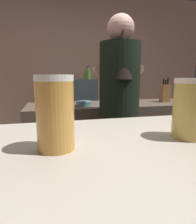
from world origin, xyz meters
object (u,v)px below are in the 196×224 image
Objects in this scene: bottle_soy at (88,74)px; pint_glass_far at (191,109)px; chefs_knife at (130,103)px; mixing_bowl at (84,103)px; bartender at (119,103)px; knife_block at (165,93)px; bottle_olive_oil at (86,75)px; pint_glass_near at (55,113)px.

pint_glass_far is at bearing -96.29° from bottle_soy.
chefs_knife is 1.69× the size of pint_glass_far.
bottle_soy is at bearing 76.93° from mixing_bowl.
mixing_bowl is at bearing 41.95° from bartender.
chefs_knife is at bearing -80.68° from bottle_soy.
knife_block is at bearing 58.45° from pint_glass_far.
mixing_bowl is at bearing 89.79° from pint_glass_far.
mixing_bowl is 0.52m from chefs_knife.
knife_block is at bearing -63.59° from bottle_olive_oil.
pint_glass_near reaches higher than knife_block.
bottle_soy is (0.31, 1.33, 0.31)m from mixing_bowl.
bartender is at bearing -91.30° from bottle_olive_oil.
bartender is 0.50m from chefs_knife.
pint_glass_far is at bearing -95.57° from bottle_olive_oil.
bottle_soy is at bearing -76.54° from bottle_olive_oil.
pint_glass_far is (0.31, -0.00, -0.00)m from pint_glass_near.
mixing_bowl is 0.68× the size of chefs_knife.
pint_glass_far is 0.67× the size of bottle_soy.
bottle_olive_oil is (0.60, 2.96, 0.11)m from pint_glass_near.
chefs_knife is 1.66m from pint_glass_far.
bottle_soy reaches higher than bottle_olive_oil.
mixing_bowl is 1.54m from pint_glass_far.
chefs_knife is 1.61× the size of pint_glass_near.
knife_block reaches higher than chefs_knife.
chefs_knife is 1.12× the size of bottle_soy.
bartender is at bearing -92.25° from bottle_soy.
pint_glass_near is 3.03m from bottle_olive_oil.
bartender is 10.31× the size of mixing_bowl.
bottle_olive_oil reaches higher than pint_glass_near.
pint_glass_far is (-0.53, -1.56, 0.21)m from chefs_knife.
knife_block is at bearing -15.00° from chefs_knife.
bottle_soy is (-0.21, 1.30, 0.33)m from chefs_knife.
pint_glass_far is at bearing -127.75° from chefs_knife.
bartender is 1.19m from pint_glass_far.
pint_glass_near is at bearing 179.96° from pint_glass_far.
bartender is 1.73m from bottle_soy.
chefs_knife is at bearing 61.53° from pint_glass_near.
mixing_bowl is at bearing 164.49° from chefs_knife.
pint_glass_near is 0.78× the size of bottle_olive_oil.
bottle_olive_oil is (-0.03, 0.11, -0.01)m from bottle_soy.
bottle_olive_oil is at bearing 78.86° from mixing_bowl.
bottle_olive_oil reaches higher than knife_block.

